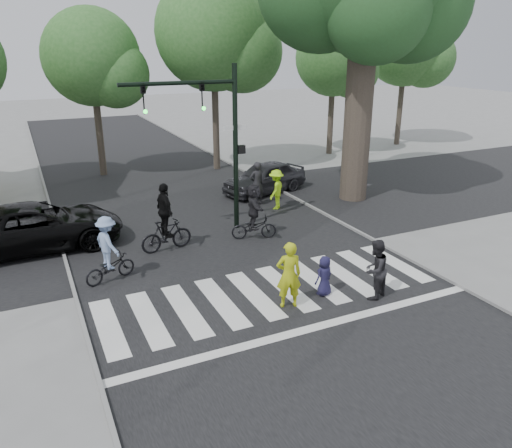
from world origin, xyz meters
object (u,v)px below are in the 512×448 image
at_px(pedestrian_child, 324,276).
at_px(cyclist_left, 108,254).
at_px(pedestrian_woman, 289,275).
at_px(cyclist_right, 254,215).
at_px(car_grey, 265,177).
at_px(traffic_signal, 213,126).
at_px(pedestrian_adult, 375,270).
at_px(cyclist_mid, 166,223).
at_px(car_suv, 36,227).

height_order(pedestrian_child, cyclist_left, cyclist_left).
xyz_separation_m(pedestrian_woman, cyclist_right, (1.27, 4.86, -0.01)).
relative_size(pedestrian_child, car_grey, 0.27).
height_order(traffic_signal, pedestrian_woman, traffic_signal).
relative_size(pedestrian_adult, car_grey, 0.40).
bearing_deg(pedestrian_woman, cyclist_left, -26.20).
height_order(pedestrian_woman, pedestrian_adult, pedestrian_woman).
relative_size(pedestrian_adult, cyclist_left, 0.85).
xyz_separation_m(pedestrian_child, cyclist_mid, (-3.06, 5.00, 0.39)).
xyz_separation_m(pedestrian_adult, cyclist_mid, (-4.20, 5.73, 0.11)).
xyz_separation_m(pedestrian_woman, car_grey, (4.26, 10.02, -0.20)).
bearing_deg(cyclist_left, pedestrian_adult, -33.36).
distance_m(cyclist_left, car_suv, 4.02).
distance_m(pedestrian_woman, car_grey, 10.89).
bearing_deg(cyclist_left, cyclist_right, 13.47).
xyz_separation_m(cyclist_left, cyclist_right, (5.27, 1.26, 0.04)).
bearing_deg(cyclist_right, pedestrian_woman, -104.69).
xyz_separation_m(traffic_signal, car_suv, (-6.10, 1.04, -3.11)).
bearing_deg(pedestrian_adult, cyclist_mid, -78.41).
distance_m(pedestrian_child, cyclist_mid, 5.88).
height_order(pedestrian_child, pedestrian_adult, pedestrian_adult).
height_order(pedestrian_woman, cyclist_mid, cyclist_mid).
height_order(cyclist_mid, cyclist_right, cyclist_mid).
xyz_separation_m(pedestrian_woman, car_suv, (-5.79, 7.20, -0.13)).
height_order(pedestrian_woman, cyclist_right, cyclist_right).
relative_size(cyclist_left, car_suv, 0.35).
bearing_deg(traffic_signal, pedestrian_child, -81.49).
relative_size(pedestrian_woman, cyclist_right, 0.90).
xyz_separation_m(pedestrian_woman, pedestrian_child, (1.21, 0.14, -0.34)).
bearing_deg(pedestrian_adult, car_grey, -124.83).
distance_m(traffic_signal, cyclist_right, 3.40).
distance_m(pedestrian_adult, cyclist_mid, 7.11).
distance_m(pedestrian_adult, car_grey, 10.78).
height_order(pedestrian_child, car_grey, car_grey).
bearing_deg(car_grey, pedestrian_child, -33.54).
bearing_deg(car_grey, cyclist_left, -68.52).
distance_m(pedestrian_child, car_grey, 10.33).
bearing_deg(pedestrian_woman, pedestrian_child, -157.46).
xyz_separation_m(pedestrian_child, cyclist_left, (-5.21, 3.45, 0.29)).
bearing_deg(pedestrian_child, car_grey, -119.25).
distance_m(traffic_signal, cyclist_mid, 3.79).
bearing_deg(pedestrian_adult, cyclist_right, -103.45).
distance_m(cyclist_mid, car_suv, 4.44).
relative_size(pedestrian_child, car_suv, 0.20).
relative_size(pedestrian_woman, cyclist_mid, 0.79).
relative_size(pedestrian_adult, car_suv, 0.30).
bearing_deg(cyclist_mid, pedestrian_adult, -53.77).
bearing_deg(cyclist_left, pedestrian_child, -33.50).
bearing_deg(traffic_signal, pedestrian_woman, -92.89).
height_order(traffic_signal, cyclist_right, traffic_signal).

